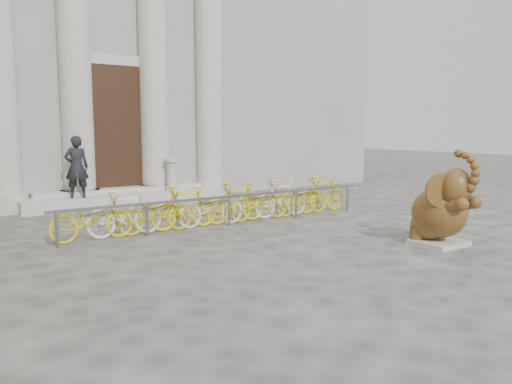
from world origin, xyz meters
TOP-DOWN VIEW (x-y plane):
  - ground at (0.00, 0.00)m, footprint 80.00×80.00m
  - classical_building at (0.00, 14.93)m, footprint 22.00×10.70m
  - entrance_steps at (0.00, 9.40)m, footprint 6.00×1.20m
  - elephant_statue at (3.20, 0.63)m, footprint 1.26×1.39m
  - bike_rack at (0.82, 4.94)m, footprint 8.16×0.53m
  - pedestrian at (-1.48, 9.05)m, footprint 0.72×0.57m
  - balustrade_post at (1.43, 9.10)m, footprint 0.41×0.41m

SIDE VIEW (x-z plane):
  - ground at x=0.00m, z-range 0.00..0.00m
  - entrance_steps at x=0.00m, z-range 0.00..0.36m
  - bike_rack at x=0.82m, z-range 0.00..1.00m
  - elephant_statue at x=3.20m, z-range -0.26..1.63m
  - balustrade_post at x=1.43m, z-range 0.32..1.32m
  - pedestrian at x=-1.48m, z-range 0.36..2.10m
  - classical_building at x=0.00m, z-range -0.02..11.98m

